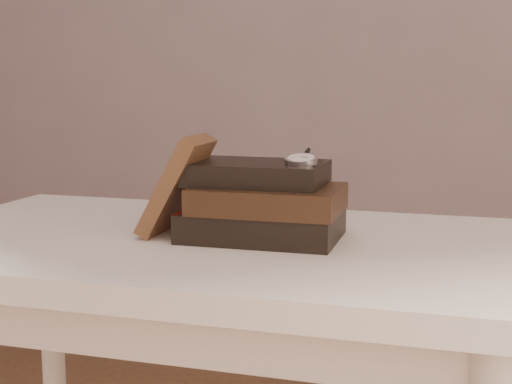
% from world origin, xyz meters
% --- Properties ---
extents(table, '(1.00, 0.60, 0.75)m').
position_xyz_m(table, '(0.00, 0.35, 0.66)').
color(table, white).
rests_on(table, ground).
extents(book_stack, '(0.25, 0.17, 0.12)m').
position_xyz_m(book_stack, '(0.10, 0.36, 0.81)').
color(book_stack, black).
rests_on(book_stack, table).
extents(journal, '(0.11, 0.11, 0.17)m').
position_xyz_m(journal, '(-0.04, 0.34, 0.83)').
color(journal, '#422819').
rests_on(journal, table).
extents(pocket_watch, '(0.05, 0.15, 0.02)m').
position_xyz_m(pocket_watch, '(0.16, 0.35, 0.88)').
color(pocket_watch, silver).
rests_on(pocket_watch, book_stack).
extents(eyeglasses, '(0.10, 0.12, 0.05)m').
position_xyz_m(eyeglasses, '(0.01, 0.44, 0.82)').
color(eyeglasses, silver).
rests_on(eyeglasses, book_stack).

